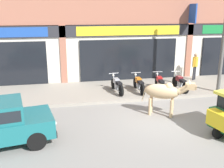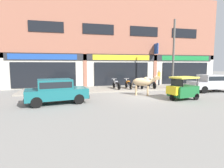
% 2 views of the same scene
% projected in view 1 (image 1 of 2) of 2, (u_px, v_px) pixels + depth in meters
% --- Properties ---
extents(ground_plane, '(90.00, 90.00, 0.00)m').
position_uv_depth(ground_plane, '(166.00, 119.00, 10.42)').
color(ground_plane, gray).
extents(sidewalk, '(19.00, 3.71, 0.14)m').
position_uv_depth(sidewalk, '(137.00, 89.00, 14.23)').
color(sidewalk, gray).
rests_on(sidewalk, ground).
extents(shop_building, '(23.00, 1.40, 9.69)m').
position_uv_depth(shop_building, '(129.00, 2.00, 14.99)').
color(shop_building, '#9E604C').
rests_on(shop_building, ground).
extents(cow, '(1.92, 1.32, 1.61)m').
position_uv_depth(cow, '(164.00, 92.00, 10.55)').
color(cow, tan).
rests_on(cow, ground).
extents(motorcycle_0, '(0.52, 1.81, 0.88)m').
position_uv_depth(motorcycle_0, '(117.00, 85.00, 13.27)').
color(motorcycle_0, black).
rests_on(motorcycle_0, sidewalk).
extents(motorcycle_1, '(0.52, 1.81, 0.88)m').
position_uv_depth(motorcycle_1, '(139.00, 84.00, 13.42)').
color(motorcycle_1, black).
rests_on(motorcycle_1, sidewalk).
extents(motorcycle_2, '(0.56, 1.81, 0.88)m').
position_uv_depth(motorcycle_2, '(160.00, 83.00, 13.61)').
color(motorcycle_2, black).
rests_on(motorcycle_2, sidewalk).
extents(motorcycle_3, '(0.52, 1.81, 0.88)m').
position_uv_depth(motorcycle_3, '(180.00, 83.00, 13.71)').
color(motorcycle_3, black).
rests_on(motorcycle_3, sidewalk).
extents(pedestrian, '(0.43, 0.32, 1.60)m').
position_uv_depth(pedestrian, '(195.00, 64.00, 15.56)').
color(pedestrian, '#2D2D33').
rests_on(pedestrian, sidewalk).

